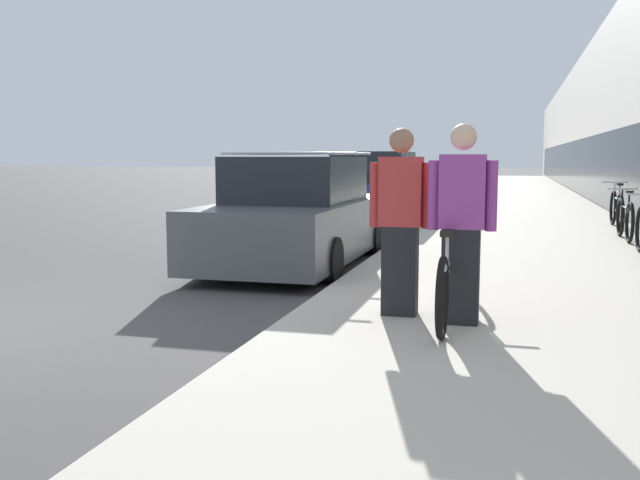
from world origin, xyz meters
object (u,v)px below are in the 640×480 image
object	(u,v)px
parked_sedan_curbside	(298,216)
person_rider	(462,224)
tandem_bicycle	(452,275)
vintage_roadster_curbside	(374,192)
cruiser_bike_farthest	(616,208)
cruiser_bike_middle	(625,219)
parked_sedan_far	(415,186)
person_bystander	(401,222)

from	to	relation	value
parked_sedan_curbside	person_rider	bearing A→B (deg)	-54.85
tandem_bicycle	person_rider	size ratio (longest dim) A/B	1.51
tandem_bicycle	vintage_roadster_curbside	distance (m)	10.47
cruiser_bike_farthest	cruiser_bike_middle	bearing A→B (deg)	-94.04
person_rider	parked_sedan_far	world-z (taller)	person_rider
person_bystander	tandem_bicycle	bearing A→B (deg)	16.04
parked_sedan_curbside	parked_sedan_far	bearing A→B (deg)	89.99
tandem_bicycle	person_bystander	world-z (taller)	person_bystander
person_bystander	cruiser_bike_farthest	size ratio (longest dim) A/B	0.97
person_rider	person_bystander	distance (m)	0.61
person_bystander	parked_sedan_far	distance (m)	16.91
tandem_bicycle	person_bystander	distance (m)	0.71
person_rider	cruiser_bike_farthest	world-z (taller)	person_rider
parked_sedan_far	parked_sedan_curbside	bearing A→B (deg)	-90.01
tandem_bicycle	cruiser_bike_farthest	size ratio (longest dim) A/B	1.49
tandem_bicycle	parked_sedan_curbside	bearing A→B (deg)	126.71
person_rider	tandem_bicycle	bearing A→B (deg)	106.03
cruiser_bike_middle	vintage_roadster_curbside	bearing A→B (deg)	149.02
parked_sedan_curbside	cruiser_bike_middle	bearing A→B (deg)	35.44
cruiser_bike_middle	tandem_bicycle	bearing A→B (deg)	-109.51
cruiser_bike_middle	vintage_roadster_curbside	xyz separation A→B (m)	(-5.16, 3.10, 0.27)
person_rider	parked_sedan_far	xyz separation A→B (m)	(-2.65, 16.98, -0.35)
parked_sedan_far	cruiser_bike_farthest	bearing A→B (deg)	-53.89
tandem_bicycle	cruiser_bike_middle	xyz separation A→B (m)	(2.49, 7.02, 0.01)
person_rider	cruiser_bike_farthest	bearing A→B (deg)	75.39
tandem_bicycle	cruiser_bike_farthest	world-z (taller)	cruiser_bike_farthest
parked_sedan_curbside	vintage_roadster_curbside	size ratio (longest dim) A/B	1.00
parked_sedan_curbside	vintage_roadster_curbside	bearing A→B (deg)	91.00
person_bystander	parked_sedan_far	bearing A→B (deg)	97.07
tandem_bicycle	vintage_roadster_curbside	world-z (taller)	vintage_roadster_curbside
tandem_bicycle	vintage_roadster_curbside	bearing A→B (deg)	104.80
person_rider	cruiser_bike_middle	distance (m)	7.76
tandem_bicycle	person_rider	bearing A→B (deg)	-73.97
person_rider	cruiser_bike_middle	bearing A→B (deg)	72.03
parked_sedan_curbside	cruiser_bike_farthest	bearing A→B (deg)	49.27
tandem_bicycle	person_rider	xyz separation A→B (m)	(0.10, -0.34, 0.52)
cruiser_bike_farthest	vintage_roadster_curbside	bearing A→B (deg)	173.30
tandem_bicycle	person_rider	distance (m)	0.63
vintage_roadster_curbside	parked_sedan_far	distance (m)	6.53
parked_sedan_curbside	vintage_roadster_curbside	xyz separation A→B (m)	(-0.12, 6.69, 0.05)
tandem_bicycle	cruiser_bike_farthest	xyz separation A→B (m)	(2.66, 9.49, 0.03)
person_rider	person_bystander	bearing A→B (deg)	160.16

